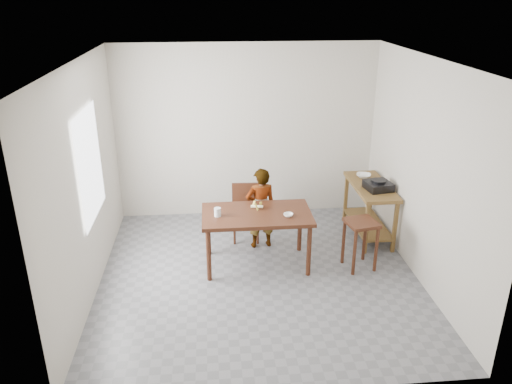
{
  "coord_description": "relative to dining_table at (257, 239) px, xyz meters",
  "views": [
    {
      "loc": [
        -0.55,
        -5.47,
        3.42
      ],
      "look_at": [
        0.0,
        0.4,
        1.0
      ],
      "focal_mm": 35.0,
      "sensor_mm": 36.0,
      "label": 1
    }
  ],
  "objects": [
    {
      "name": "small_bowl",
      "position": [
        0.39,
        -0.14,
        0.39
      ],
      "size": [
        0.13,
        0.13,
        0.04
      ],
      "primitive_type": "imported",
      "rotation": [
        0.0,
        0.0,
        0.02
      ],
      "color": "white",
      "rests_on": "dining_table"
    },
    {
      "name": "stool",
      "position": [
        1.33,
        -0.19,
        -0.04
      ],
      "size": [
        0.44,
        0.44,
        0.66
      ],
      "primitive_type": null,
      "rotation": [
        0.0,
        0.0,
        0.2
      ],
      "color": "#401E11",
      "rests_on": "floor"
    },
    {
      "name": "prep_counter",
      "position": [
        1.72,
        0.7,
        0.03
      ],
      "size": [
        0.5,
        1.2,
        0.8
      ],
      "primitive_type": null,
      "color": "brown",
      "rests_on": "floor"
    },
    {
      "name": "wall_left",
      "position": [
        -2.02,
        -0.3,
        0.98
      ],
      "size": [
        0.04,
        4.0,
        2.7
      ],
      "primitive_type": "cube",
      "color": "beige",
      "rests_on": "ground"
    },
    {
      "name": "glass_tumbler",
      "position": [
        -0.5,
        -0.04,
        0.43
      ],
      "size": [
        0.11,
        0.11,
        0.11
      ],
      "primitive_type": "cylinder",
      "rotation": [
        0.0,
        0.0,
        0.27
      ],
      "color": "white",
      "rests_on": "dining_table"
    },
    {
      "name": "dining_chair",
      "position": [
        -0.09,
        0.75,
        0.03
      ],
      "size": [
        0.41,
        0.41,
        0.8
      ],
      "primitive_type": null,
      "rotation": [
        0.0,
        0.0,
        -0.05
      ],
      "color": "#401E11",
      "rests_on": "floor"
    },
    {
      "name": "ceiling",
      "position": [
        0.0,
        -0.3,
        2.35
      ],
      "size": [
        4.0,
        4.0,
        0.04
      ],
      "primitive_type": "cube",
      "color": "white",
      "rests_on": "wall_back"
    },
    {
      "name": "floor",
      "position": [
        0.0,
        -0.3,
        -0.4
      ],
      "size": [
        4.0,
        4.0,
        0.04
      ],
      "primitive_type": "cube",
      "color": "slate",
      "rests_on": "ground"
    },
    {
      "name": "gas_burner",
      "position": [
        1.76,
        0.52,
        0.48
      ],
      "size": [
        0.39,
        0.39,
        0.11
      ],
      "primitive_type": "cube",
      "rotation": [
        0.0,
        0.0,
        0.18
      ],
      "color": "black",
      "rests_on": "prep_counter"
    },
    {
      "name": "dining_table",
      "position": [
        0.0,
        0.0,
        0.0
      ],
      "size": [
        1.4,
        0.8,
        0.75
      ],
      "primitive_type": null,
      "color": "#401E11",
      "rests_on": "floor"
    },
    {
      "name": "serving_bowl",
      "position": [
        1.7,
        1.01,
        0.45
      ],
      "size": [
        0.27,
        0.27,
        0.05
      ],
      "primitive_type": "imported",
      "rotation": [
        0.0,
        0.0,
        -0.34
      ],
      "color": "white",
      "rests_on": "prep_counter"
    },
    {
      "name": "wall_right",
      "position": [
        2.02,
        -0.3,
        0.98
      ],
      "size": [
        0.04,
        4.0,
        2.7
      ],
      "primitive_type": "cube",
      "color": "beige",
      "rests_on": "ground"
    },
    {
      "name": "child",
      "position": [
        0.1,
        0.51,
        0.21
      ],
      "size": [
        0.47,
        0.35,
        1.17
      ],
      "primitive_type": "imported",
      "rotation": [
        0.0,
        0.0,
        3.32
      ],
      "color": "silver",
      "rests_on": "floor"
    },
    {
      "name": "wall_front",
      "position": [
        0.0,
        -2.32,
        0.98
      ],
      "size": [
        4.0,
        0.04,
        2.7
      ],
      "primitive_type": "cube",
      "color": "beige",
      "rests_on": "ground"
    },
    {
      "name": "wall_back",
      "position": [
        0.0,
        1.72,
        0.98
      ],
      "size": [
        4.0,
        0.04,
        2.7
      ],
      "primitive_type": "cube",
      "color": "beige",
      "rests_on": "ground"
    },
    {
      "name": "banana",
      "position": [
        0.02,
        0.14,
        0.41
      ],
      "size": [
        0.21,
        0.18,
        0.06
      ],
      "primitive_type": null,
      "rotation": [
        0.0,
        0.0,
        -0.36
      ],
      "color": "yellow",
      "rests_on": "dining_table"
    },
    {
      "name": "window_pane",
      "position": [
        -1.97,
        -0.1,
        1.12
      ],
      "size": [
        0.02,
        1.1,
        1.3
      ],
      "primitive_type": "cube",
      "color": "white",
      "rests_on": "wall_left"
    }
  ]
}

